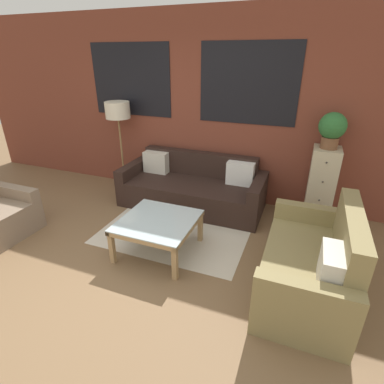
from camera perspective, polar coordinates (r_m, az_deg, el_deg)
name	(u,v)px	position (r m, az deg, el deg)	size (l,w,h in m)	color
ground_plane	(102,277)	(3.49, -16.83, -15.21)	(16.00, 16.00, 0.00)	brown
wall_back_brick	(187,108)	(4.87, -1.04, 15.67)	(8.40, 0.09, 2.80)	brown
rug	(178,227)	(4.17, -2.63, -6.73)	(1.92, 1.57, 0.00)	beige
couch_dark	(193,189)	(4.66, 0.10, 0.67)	(2.18, 0.88, 0.78)	black
settee_vintage	(311,266)	(3.21, 21.77, -12.92)	(0.80, 1.49, 0.92)	olive
coffee_table	(158,225)	(3.55, -6.50, -6.22)	(0.85, 0.85, 0.43)	silver
floor_lamp	(118,114)	(5.12, -13.93, 14.19)	(0.39, 0.39, 1.50)	olive
drawer_cabinet	(321,186)	(4.50, 23.34, 1.13)	(0.35, 0.41, 1.06)	#C6B793
potted_plant	(332,128)	(4.27, 25.14, 10.91)	(0.34, 0.34, 0.46)	brown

